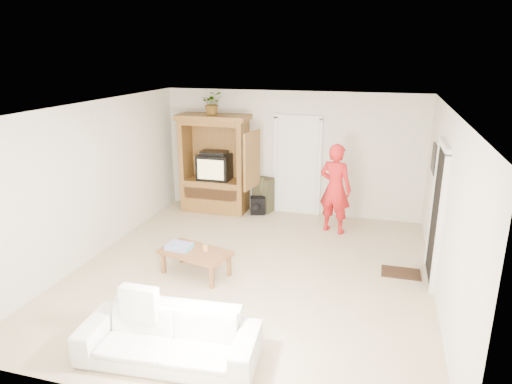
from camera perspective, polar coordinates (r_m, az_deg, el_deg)
floor at (r=7.38m, az=-0.61°, el=-9.95°), size 6.00×6.00×0.00m
ceiling at (r=6.61m, az=-0.69°, el=10.52°), size 6.00×6.00×0.00m
wall_back at (r=9.71m, az=4.38°, el=4.84°), size 5.50×0.00×5.50m
wall_front at (r=4.32m, az=-12.22°, el=-11.88°), size 5.50×0.00×5.50m
wall_left at (r=8.08m, az=-19.71°, el=1.33°), size 0.00×6.00×6.00m
wall_right at (r=6.69m, az=22.59°, el=-2.19°), size 0.00×6.00×6.00m
armoire at (r=9.91m, az=-5.04°, el=2.76°), size 1.82×1.14×2.10m
door_back at (r=9.72m, az=5.17°, el=3.13°), size 0.85×0.05×2.04m
doorway_right at (r=7.34m, az=21.67°, el=-2.74°), size 0.05×0.90×2.04m
framed_picture at (r=8.43m, az=21.37°, el=3.90°), size 0.03×0.60×0.48m
doormat at (r=7.69m, az=17.65°, el=-9.60°), size 0.60×0.40×0.02m
plant at (r=9.63m, az=-5.47°, el=10.99°), size 0.54×0.50×0.48m
man at (r=8.79m, az=9.87°, el=0.42°), size 0.73×0.59×1.74m
sofa at (r=5.47m, az=-10.83°, el=-17.39°), size 2.07×0.94×0.59m
coffee_table at (r=7.22m, az=-7.56°, el=-7.66°), size 1.20×0.85×0.40m
towel at (r=7.29m, az=-9.59°, el=-6.72°), size 0.40×0.31×0.08m
candle at (r=7.17m, az=-6.35°, el=-6.92°), size 0.08×0.08×0.10m
backpack_black at (r=9.77m, az=0.23°, el=-1.76°), size 0.35×0.26×0.39m
backpack_olive at (r=9.93m, az=0.92°, el=-0.34°), size 0.47×0.41×0.76m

